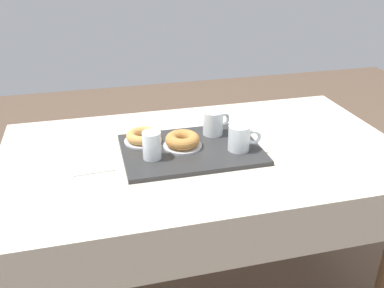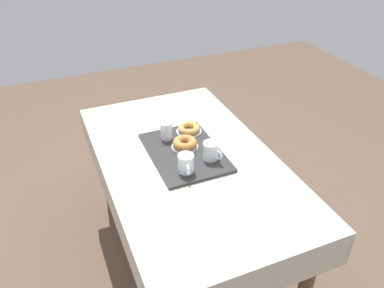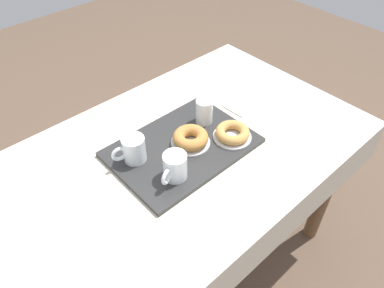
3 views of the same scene
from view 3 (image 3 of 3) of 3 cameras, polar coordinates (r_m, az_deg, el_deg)
ground_plane at (r=1.83m, az=-2.25°, el=-18.18°), size 6.00×6.00×0.00m
dining_table at (r=1.31m, az=-3.00°, el=-4.70°), size 1.41×0.82×0.73m
serving_tray at (r=1.26m, az=-1.42°, el=-0.56°), size 0.48×0.34×0.02m
tea_mug_left at (r=1.12m, az=-2.68°, el=-3.62°), size 0.11×0.07×0.09m
tea_mug_right at (r=1.19m, az=-9.05°, el=-0.89°), size 0.11×0.07×0.09m
water_glass_near at (r=1.32m, az=1.91°, el=4.90°), size 0.06×0.06×0.09m
donut_plate_left at (r=1.29m, az=6.24°, el=1.12°), size 0.13×0.13×0.01m
sugar_donut_left at (r=1.27m, az=6.31°, el=1.80°), size 0.12×0.12×0.03m
donut_plate_right at (r=1.26m, az=-0.22°, el=0.19°), size 0.13×0.13×0.01m
sugar_donut_right at (r=1.24m, az=-0.23°, el=1.00°), size 0.12×0.12×0.04m
paper_napkin at (r=1.46m, az=7.84°, el=6.09°), size 0.13×0.11×0.01m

